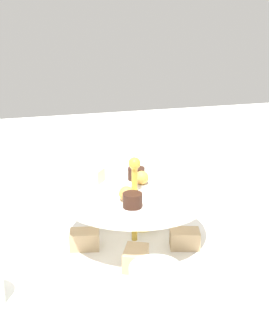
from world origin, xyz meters
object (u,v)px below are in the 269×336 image
object	(u,v)px
tiered_serving_stand	(135,222)
water_glass_mid_back	(155,307)
water_glass_tall_right	(158,163)
butter_knife_right	(22,200)

from	to	relation	value
tiered_serving_stand	water_glass_mid_back	xyz separation A→B (m)	(-0.23, 0.05, 0.01)
tiered_serving_stand	water_glass_mid_back	size ratio (longest dim) A/B	2.91
tiered_serving_stand	water_glass_mid_back	distance (m)	0.24
water_glass_tall_right	butter_knife_right	world-z (taller)	water_glass_tall_right
butter_knife_right	tiered_serving_stand	bearing A→B (deg)	98.91
tiered_serving_stand	water_glass_tall_right	xyz separation A→B (m)	(0.23, -0.13, 0.02)
water_glass_mid_back	tiered_serving_stand	bearing A→B (deg)	-12.68
tiered_serving_stand	butter_knife_right	distance (m)	0.32
tiered_serving_stand	butter_knife_right	size ratio (longest dim) A/B	1.76
tiered_serving_stand	water_glass_tall_right	size ratio (longest dim) A/B	2.26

